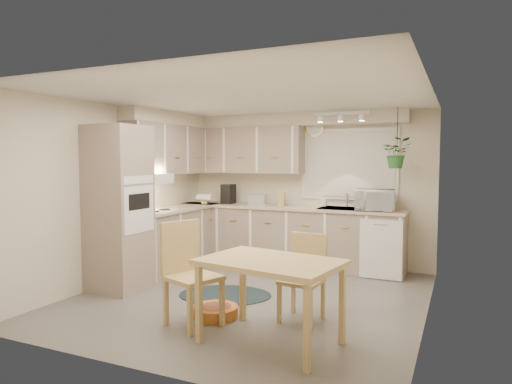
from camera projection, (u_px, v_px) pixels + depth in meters
floor at (250, 297)px, 5.53m from camera, size 4.20×4.20×0.00m
ceiling at (250, 97)px, 5.36m from camera, size 4.20×4.20×0.00m
wall_back at (305, 189)px, 7.35m from camera, size 4.00×0.04×2.40m
wall_front at (135, 220)px, 3.54m from camera, size 4.00×0.04×2.40m
wall_left at (119, 194)px, 6.27m from camera, size 0.04×4.20×2.40m
wall_right at (429, 206)px, 4.62m from camera, size 0.04×4.20×2.40m
base_cab_left at (174, 239)px, 6.99m from camera, size 0.60×1.85×0.90m
base_cab_back at (287, 237)px, 7.21m from camera, size 3.60×0.60×0.90m
counter_left at (174, 209)px, 6.95m from camera, size 0.64×1.89×0.04m
counter_back at (287, 207)px, 7.17m from camera, size 3.64×0.64×0.04m
oven_stack at (119, 208)px, 5.80m from camera, size 0.65×0.65×2.10m
wall_oven_face at (139, 209)px, 5.67m from camera, size 0.02×0.56×0.58m
upper_cab_left at (171, 150)px, 7.06m from camera, size 0.35×2.00×0.75m
upper_cab_back at (245, 150)px, 7.56m from camera, size 2.00×0.35×0.75m
soffit_left at (169, 119)px, 7.04m from camera, size 0.30×2.00×0.20m
soffit_back at (291, 120)px, 7.22m from camera, size 3.60×0.30×0.20m
cooktop at (151, 211)px, 6.43m from camera, size 0.52×0.58×0.02m
range_hood at (150, 179)px, 6.40m from camera, size 0.40×0.60×0.14m
window_blinds at (348, 164)px, 7.01m from camera, size 1.40×0.02×1.00m
window_frame at (348, 164)px, 7.02m from camera, size 1.50×0.02×1.10m
sink at (344, 211)px, 6.81m from camera, size 0.70×0.48×0.10m
dishwasher_front at (381, 250)px, 6.32m from camera, size 0.58×0.02×0.83m
track_light_bar at (341, 113)px, 6.49m from camera, size 0.80×0.04×0.04m
wall_clock at (314, 127)px, 7.19m from camera, size 0.30×0.03×0.30m
dining_table at (270, 301)px, 4.13m from camera, size 1.33×1.00×0.77m
chair_left at (194, 275)px, 4.56m from camera, size 0.63×0.63×1.04m
chair_back at (302, 278)px, 4.70m from camera, size 0.45×0.45×0.89m
braided_rug at (225, 295)px, 5.62m from camera, size 1.35×1.16×0.01m
pet_bed at (215, 312)px, 4.84m from camera, size 0.63×0.63×0.11m
microwave at (375, 198)px, 6.51m from camera, size 0.59×0.39×0.37m
soap_bottle at (324, 204)px, 7.09m from camera, size 0.09×0.18×0.08m
hanging_plant at (397, 156)px, 6.35m from camera, size 0.45×0.48×0.33m
coffee_maker at (228, 194)px, 7.60m from camera, size 0.19×0.22×0.32m
toaster at (257, 200)px, 7.41m from camera, size 0.30×0.21×0.17m
knife_block at (282, 199)px, 7.26m from camera, size 0.10×0.10×0.21m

